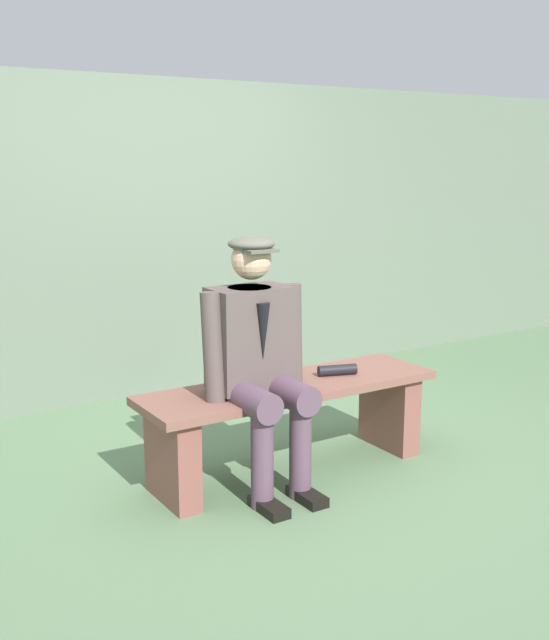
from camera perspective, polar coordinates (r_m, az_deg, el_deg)
The scene contains 5 objects.
ground_plane at distance 4.25m, azimuth 1.14°, elevation -11.06°, with size 30.00×30.00×0.00m, color #567352.
bench at distance 4.13m, azimuth 1.16°, elevation -6.82°, with size 1.64×0.47×0.49m.
seated_man at distance 3.84m, azimuth -1.26°, elevation -2.52°, with size 0.57×0.60×1.28m.
rolled_magazine at distance 4.23m, azimuth 4.65°, elevation -3.69°, with size 0.06×0.06×0.21m, color black.
stadium_wall at distance 5.55m, azimuth -9.27°, elevation 5.92°, with size 12.00×0.24×2.19m, color #5E6D5B.
Camera 1 is at (2.16, 3.26, 1.65)m, focal length 43.47 mm.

